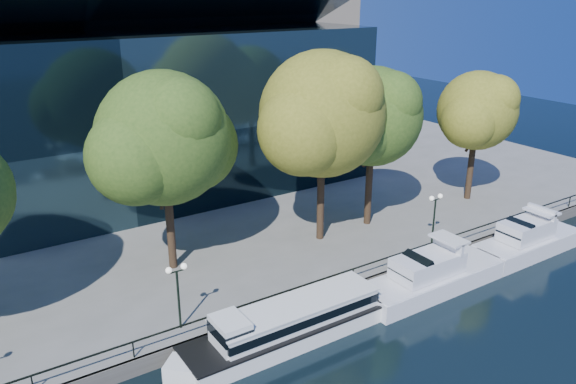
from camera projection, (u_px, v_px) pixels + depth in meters
ground at (321, 342)px, 32.83m from camera, size 160.00×160.00×0.00m
promenade at (124, 173)px, 61.26m from camera, size 90.00×67.08×1.00m
railing at (291, 290)px, 34.72m from camera, size 88.20×0.08×0.99m
convention_building at (89, 112)px, 52.86m from camera, size 50.00×24.57×21.43m
tour_boat at (286, 324)px, 32.57m from camera, size 14.47×3.23×2.75m
cruiser_near at (427, 277)px, 37.93m from camera, size 12.38×3.19×3.59m
cruiser_far at (525, 241)px, 43.30m from camera, size 11.02×3.05×3.60m
tree_2 at (167, 141)px, 36.51m from camera, size 11.04×9.05×13.76m
tree_3 at (325, 117)px, 40.89m from camera, size 11.61×9.52×14.53m
tree_4 at (374, 119)px, 43.97m from camera, size 9.79×8.02×12.97m
tree_5 at (479, 112)px, 49.79m from camera, size 8.77×7.19×11.80m
lamp_1 at (177, 282)px, 31.50m from camera, size 1.26×0.36×4.03m
lamp_2 at (435, 208)px, 42.10m from camera, size 1.26×0.36×4.03m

